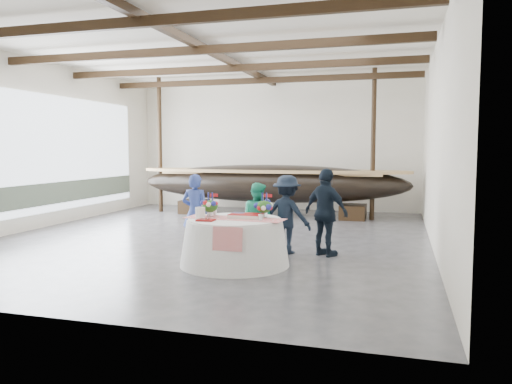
# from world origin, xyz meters

# --- Properties ---
(floor) EXTENTS (10.00, 12.00, 0.01)m
(floor) POSITION_xyz_m (0.00, 0.00, 0.00)
(floor) COLOR #3D3D42
(floor) RESTS_ON ground
(wall_back) EXTENTS (10.00, 0.02, 4.50)m
(wall_back) POSITION_xyz_m (0.00, 6.00, 2.25)
(wall_back) COLOR silver
(wall_back) RESTS_ON ground
(wall_front) EXTENTS (10.00, 0.02, 4.50)m
(wall_front) POSITION_xyz_m (0.00, -6.00, 2.25)
(wall_front) COLOR silver
(wall_front) RESTS_ON ground
(wall_left) EXTENTS (0.02, 12.00, 4.50)m
(wall_left) POSITION_xyz_m (-5.00, 0.00, 2.25)
(wall_left) COLOR silver
(wall_left) RESTS_ON ground
(wall_right) EXTENTS (0.02, 12.00, 4.50)m
(wall_right) POSITION_xyz_m (5.00, 0.00, 2.25)
(wall_right) COLOR silver
(wall_right) RESTS_ON ground
(ceiling) EXTENTS (10.00, 12.00, 0.01)m
(ceiling) POSITION_xyz_m (0.00, 0.00, 4.50)
(ceiling) COLOR white
(ceiling) RESTS_ON wall_back
(pavilion_structure) EXTENTS (9.80, 11.76, 4.50)m
(pavilion_structure) POSITION_xyz_m (0.00, 0.72, 4.00)
(pavilion_structure) COLOR black
(pavilion_structure) RESTS_ON ground
(open_bay) EXTENTS (0.03, 7.00, 3.20)m
(open_bay) POSITION_xyz_m (-4.95, 1.00, 1.83)
(open_bay) COLOR silver
(open_bay) RESTS_ON ground
(longboat_display) EXTENTS (8.69, 1.74, 1.63)m
(longboat_display) POSITION_xyz_m (0.33, 4.08, 1.04)
(longboat_display) COLOR black
(longboat_display) RESTS_ON ground
(banquet_table) EXTENTS (2.01, 2.01, 0.86)m
(banquet_table) POSITION_xyz_m (1.40, -2.61, 0.43)
(banquet_table) COLOR silver
(banquet_table) RESTS_ON ground
(tabletop_items) EXTENTS (1.89, 0.99, 0.40)m
(tabletop_items) POSITION_xyz_m (1.34, -2.46, 1.01)
(tabletop_items) COLOR red
(tabletop_items) RESTS_ON banquet_table
(guest_woman_blue) EXTENTS (0.60, 0.40, 1.61)m
(guest_woman_blue) POSITION_xyz_m (0.20, -1.60, 0.81)
(guest_woman_blue) COLOR navy
(guest_woman_blue) RESTS_ON ground
(guest_woman_teal) EXTENTS (0.86, 0.79, 1.44)m
(guest_woman_teal) POSITION_xyz_m (1.48, -1.36, 0.72)
(guest_woman_teal) COLOR #1D9A72
(guest_woman_teal) RESTS_ON ground
(guest_man_left) EXTENTS (1.16, 0.86, 1.60)m
(guest_man_left) POSITION_xyz_m (2.10, -1.34, 0.80)
(guest_man_left) COLOR black
(guest_man_left) RESTS_ON ground
(guest_man_right) EXTENTS (1.10, 0.89, 1.75)m
(guest_man_right) POSITION_xyz_m (2.90, -1.37, 0.88)
(guest_man_right) COLOR black
(guest_man_right) RESTS_ON ground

